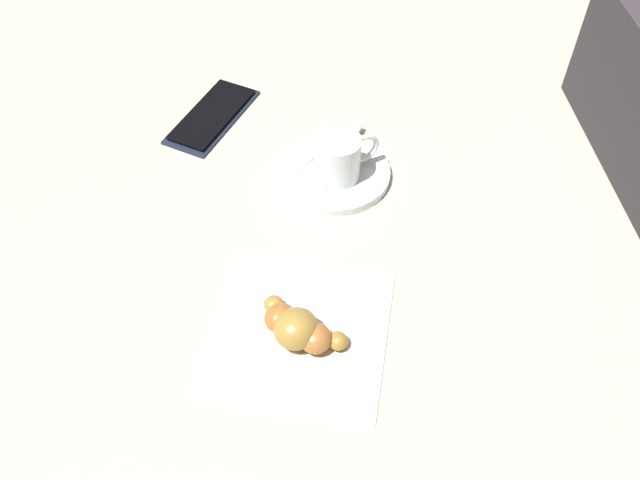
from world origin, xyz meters
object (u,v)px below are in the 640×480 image
(teaspoon, at_px, (338,165))
(sugar_packet, at_px, (313,152))
(espresso_cup, at_px, (339,157))
(saucer, at_px, (335,173))
(croissant, at_px, (297,328))
(napkin, at_px, (302,332))
(cell_phone, at_px, (212,116))

(teaspoon, relative_size, sugar_packet, 1.90)
(sugar_packet, bearing_deg, espresso_cup, 83.05)
(saucer, distance_m, croissant, 0.24)
(espresso_cup, xyz_separation_m, teaspoon, (-0.01, -0.00, -0.03))
(napkin, bearing_deg, cell_phone, -143.46)
(saucer, height_order, teaspoon, teaspoon)
(teaspoon, bearing_deg, cell_phone, -106.51)
(sugar_packet, bearing_deg, saucer, 86.10)
(espresso_cup, distance_m, cell_phone, 0.21)
(sugar_packet, distance_m, croissant, 0.27)
(espresso_cup, xyz_separation_m, cell_phone, (-0.07, -0.20, -0.04))
(sugar_packet, bearing_deg, teaspoon, 94.86)
(teaspoon, bearing_deg, sugar_packet, -112.25)
(espresso_cup, xyz_separation_m, napkin, (0.23, 0.02, -0.04))
(croissant, distance_m, cell_phone, 0.38)
(espresso_cup, height_order, cell_phone, espresso_cup)
(cell_phone, bearing_deg, sugar_packet, 74.88)
(sugar_packet, bearing_deg, croissant, 40.06)
(sugar_packet, height_order, napkin, sugar_packet)
(sugar_packet, xyz_separation_m, croissant, (0.26, 0.06, 0.01))
(napkin, bearing_deg, espresso_cup, -174.38)
(sugar_packet, relative_size, cell_phone, 0.43)
(espresso_cup, bearing_deg, napkin, 5.62)
(saucer, relative_size, sugar_packet, 2.00)
(teaspoon, height_order, napkin, teaspoon)
(sugar_packet, distance_m, napkin, 0.26)
(teaspoon, distance_m, napkin, 0.24)
(napkin, xyz_separation_m, croissant, (0.01, -0.00, 0.02))
(saucer, relative_size, croissant, 1.32)
(saucer, distance_m, teaspoon, 0.01)
(saucer, xyz_separation_m, teaspoon, (-0.01, 0.00, 0.01))
(espresso_cup, xyz_separation_m, sugar_packet, (-0.03, -0.04, -0.03))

